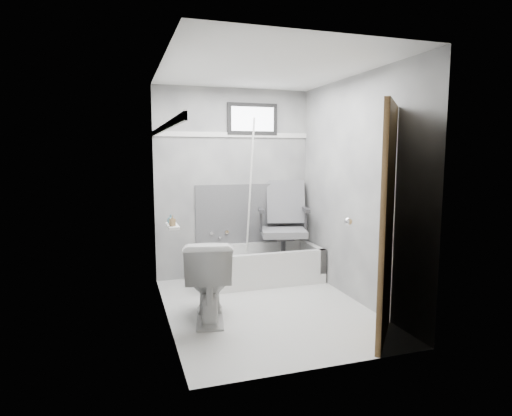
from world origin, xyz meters
name	(u,v)px	position (x,y,z in m)	size (l,w,h in m)	color
floor	(266,308)	(0.00, 0.00, 0.00)	(2.60, 2.60, 0.00)	silver
ceiling	(267,68)	(0.00, 0.00, 2.40)	(2.60, 2.60, 0.00)	silver
wall_back	(233,184)	(0.00, 1.30, 1.20)	(2.00, 0.02, 2.40)	#5F5F63
wall_front	(327,208)	(0.00, -1.30, 1.20)	(2.00, 0.02, 2.40)	#5F5F63
wall_left	(165,195)	(-1.00, 0.00, 1.20)	(0.02, 2.60, 2.40)	#5F5F63
wall_right	(355,190)	(1.00, 0.00, 1.20)	(0.02, 2.60, 2.40)	#5F5F63
bathtub	(259,264)	(0.23, 0.93, 0.21)	(1.50, 0.70, 0.42)	silver
office_chair	(283,225)	(0.56, 0.96, 0.68)	(0.65, 0.65, 1.12)	#5C5B5F
toilet	(208,279)	(-0.62, -0.09, 0.39)	(0.45, 0.79, 0.78)	silver
door	(437,228)	(0.98, -1.28, 1.00)	(0.78, 0.78, 2.00)	brown
window	(252,119)	(0.25, 1.29, 2.02)	(0.66, 0.04, 0.40)	black
backerboard	(252,214)	(0.25, 1.29, 0.80)	(1.50, 0.02, 0.78)	#4C4C4F
trim_back	(233,135)	(0.00, 1.29, 1.82)	(2.00, 0.02, 0.06)	white
trim_left	(164,127)	(-0.99, 0.00, 1.82)	(0.02, 2.60, 0.06)	white
pole	(250,197)	(0.15, 1.06, 1.05)	(0.02, 0.02, 1.95)	white
shelf	(173,226)	(-0.93, 0.05, 0.90)	(0.10, 0.32, 0.03)	white
soap_bottle_a	(172,220)	(-0.94, -0.03, 0.97)	(0.04, 0.04, 0.10)	olive
soap_bottle_b	(171,219)	(-0.94, 0.11, 0.96)	(0.07, 0.07, 0.09)	slate
faucet	(219,235)	(-0.20, 1.27, 0.55)	(0.26, 0.10, 0.16)	silver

